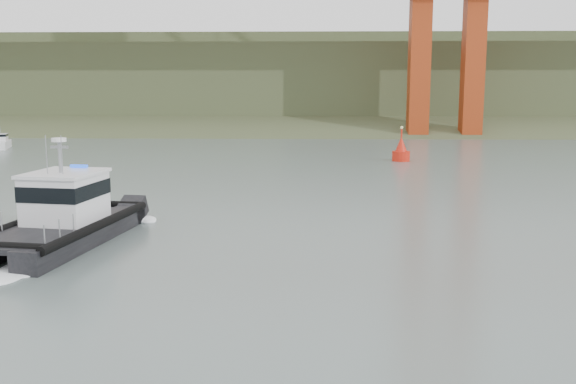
% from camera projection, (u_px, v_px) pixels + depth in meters
% --- Properties ---
extents(ground, '(400.00, 400.00, 0.00)m').
position_uv_depth(ground, '(271.00, 294.00, 24.36)').
color(ground, slate).
rests_on(ground, ground).
extents(headlands, '(500.00, 105.36, 27.12)m').
position_uv_depth(headlands, '(302.00, 89.00, 146.93)').
color(headlands, '#3B4B2B').
rests_on(headlands, ground).
extents(patrol_boat, '(5.70, 11.73, 5.46)m').
position_uv_depth(patrol_boat, '(63.00, 216.00, 32.15)').
color(patrol_boat, black).
rests_on(patrol_boat, ground).
extents(motorboat, '(3.16, 5.47, 2.86)m').
position_uv_depth(motorboat, '(1.00, 143.00, 80.30)').
color(motorboat, silver).
rests_on(motorboat, ground).
extents(nav_buoy, '(1.85, 1.85, 3.86)m').
position_uv_depth(nav_buoy, '(401.00, 151.00, 66.95)').
color(nav_buoy, red).
rests_on(nav_buoy, ground).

